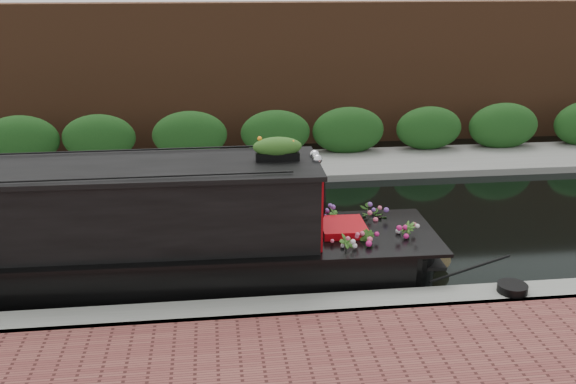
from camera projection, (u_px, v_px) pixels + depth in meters
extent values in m
plane|color=black|center=(185.00, 237.00, 12.22)|extent=(80.00, 80.00, 0.00)
cube|color=gray|center=(178.00, 327.00, 9.12)|extent=(40.00, 0.60, 0.50)
cube|color=slate|center=(190.00, 173.00, 16.17)|extent=(40.00, 2.40, 0.34)
cube|color=#194216|center=(190.00, 163.00, 17.01)|extent=(40.00, 1.10, 2.80)
cube|color=#52301B|center=(192.00, 143.00, 18.98)|extent=(40.00, 1.00, 8.00)
cube|color=black|center=(43.00, 211.00, 9.85)|extent=(8.45, 1.79, 1.24)
cube|color=black|center=(37.00, 171.00, 9.64)|extent=(8.60, 1.93, 0.07)
cube|color=#B5070F|center=(315.00, 200.00, 10.34)|extent=(0.09, 1.60, 1.24)
cube|color=black|center=(242.00, 217.00, 9.41)|extent=(0.82, 0.05, 0.50)
cube|color=#B5070F|center=(342.00, 237.00, 10.61)|extent=(0.75, 0.84, 0.46)
sphere|color=silver|center=(317.00, 159.00, 9.99)|extent=(0.16, 0.16, 0.16)
sphere|color=silver|center=(315.00, 155.00, 10.23)|extent=(0.16, 0.16, 0.16)
cube|color=black|center=(277.00, 156.00, 10.03)|extent=(0.68, 0.23, 0.13)
ellipsoid|color=orange|center=(277.00, 146.00, 9.97)|extent=(0.75, 0.23, 0.22)
imported|color=#336421|center=(346.00, 251.00, 9.95)|extent=(0.34, 0.34, 0.54)
imported|color=#336421|center=(366.00, 246.00, 10.16)|extent=(0.30, 0.34, 0.52)
imported|color=#336421|center=(374.00, 220.00, 11.23)|extent=(0.62, 0.60, 0.53)
imported|color=#336421|center=(407.00, 238.00, 10.44)|extent=(0.38, 0.38, 0.54)
imported|color=#336421|center=(334.00, 222.00, 11.20)|extent=(0.30, 0.31, 0.49)
cylinder|color=olive|center=(438.00, 257.00, 10.95)|extent=(0.34, 0.31, 0.34)
cylinder|color=black|center=(512.00, 288.00, 9.59)|extent=(0.45, 0.45, 0.12)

